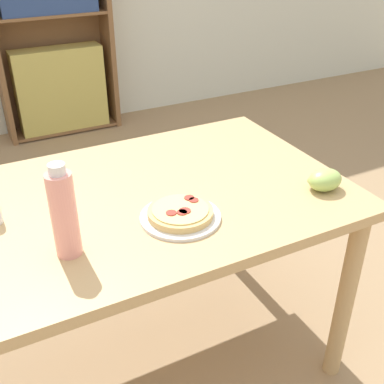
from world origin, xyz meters
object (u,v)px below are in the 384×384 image
(pizza_on_plate, at_px, (180,214))
(bookshelf, at_px, (51,26))
(grape_bunch, at_px, (324,180))
(drink_bottle, at_px, (64,213))

(pizza_on_plate, distance_m, bookshelf, 2.58)
(grape_bunch, relative_size, drink_bottle, 0.44)
(drink_bottle, bearing_deg, pizza_on_plate, 2.17)
(pizza_on_plate, xyz_separation_m, drink_bottle, (-0.32, -0.01, 0.10))
(pizza_on_plate, distance_m, drink_bottle, 0.34)
(grape_bunch, bearing_deg, bookshelf, 95.22)
(pizza_on_plate, bearing_deg, grape_bunch, -6.51)
(pizza_on_plate, bearing_deg, bookshelf, 84.76)
(grape_bunch, height_order, bookshelf, bookshelf)
(pizza_on_plate, xyz_separation_m, bookshelf, (0.24, 2.56, 0.05))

